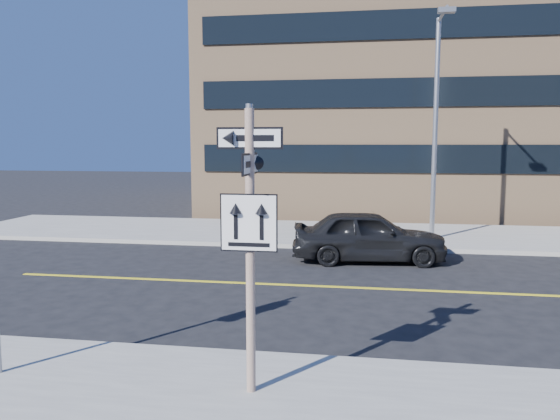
# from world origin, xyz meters

# --- Properties ---
(ground) EXTENTS (120.00, 120.00, 0.00)m
(ground) POSITION_xyz_m (0.00, 0.00, 0.00)
(ground) COLOR black
(ground) RESTS_ON ground
(sign_pole) EXTENTS (0.92, 0.92, 4.06)m
(sign_pole) POSITION_xyz_m (0.00, -2.51, 2.44)
(sign_pole) COLOR beige
(sign_pole) RESTS_ON near_sidewalk
(parked_car_a) EXTENTS (2.39, 4.94, 1.62)m
(parked_car_a) POSITION_xyz_m (1.66, 7.30, 0.81)
(parked_car_a) COLOR black
(parked_car_a) RESTS_ON ground
(streetlight_a) EXTENTS (0.55, 2.25, 8.00)m
(streetlight_a) POSITION_xyz_m (4.00, 10.76, 4.76)
(streetlight_a) COLOR gray
(streetlight_a) RESTS_ON far_sidewalk
(building_brick) EXTENTS (18.00, 18.00, 18.00)m
(building_brick) POSITION_xyz_m (2.00, 25.00, 9.00)
(building_brick) COLOR tan
(building_brick) RESTS_ON ground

